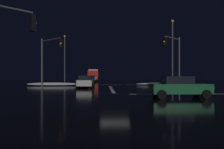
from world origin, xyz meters
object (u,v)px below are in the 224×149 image
object	(u,v)px
box_truck	(93,75)
sedan_red	(85,81)
traffic_signal_ne	(173,53)
traffic_signal_nw	(49,54)
sedan_black	(90,79)
sedan_white	(92,79)
sedan_blue	(88,80)
sedan_green_crossing	(179,87)
sedan_silver	(85,82)
streetlamp_left_far	(65,56)
streetlamp_right_near	(172,48)

from	to	relation	value
box_truck	sedan_red	bearing A→B (deg)	-90.34
box_truck	traffic_signal_ne	xyz separation A→B (m)	(10.84, -34.62, 2.59)
traffic_signal_nw	sedan_red	bearing A→B (deg)	67.88
sedan_black	sedan_white	world-z (taller)	same
sedan_black	traffic_signal_ne	size ratio (longest dim) A/B	0.69
sedan_blue	traffic_signal_nw	size ratio (longest dim) A/B	0.72
traffic_signal_ne	sedan_green_crossing	bearing A→B (deg)	-104.56
sedan_red	traffic_signal_ne	xyz separation A→B (m)	(11.00, -8.44, 3.50)
sedan_black	sedan_green_crossing	distance (m)	31.84
sedan_silver	streetlamp_left_far	size ratio (longest dim) A/B	0.43
box_truck	traffic_signal_ne	bearing A→B (deg)	-72.61
sedan_green_crossing	sedan_white	bearing A→B (deg)	102.21
streetlamp_right_near	streetlamp_left_far	size ratio (longest dim) A/B	0.97
sedan_green_crossing	streetlamp_right_near	distance (m)	18.12
sedan_white	sedan_red	bearing A→B (deg)	-90.39
streetlamp_right_near	streetlamp_left_far	bearing A→B (deg)	138.43
sedan_red	sedan_blue	bearing A→B (deg)	88.56
sedan_green_crossing	traffic_signal_nw	world-z (taller)	traffic_signal_nw
sedan_red	traffic_signal_nw	distance (m)	9.80
traffic_signal_nw	traffic_signal_ne	bearing A→B (deg)	0.44
sedan_blue	sedan_white	size ratio (longest dim) A/B	1.00
sedan_red	streetlamp_left_far	world-z (taller)	streetlamp_left_far
sedan_green_crossing	traffic_signal_ne	distance (m)	11.57
traffic_signal_ne	streetlamp_left_far	distance (m)	27.61
sedan_black	sedan_green_crossing	world-z (taller)	same
sedan_silver	sedan_blue	bearing A→B (deg)	91.56
sedan_red	sedan_green_crossing	bearing A→B (deg)	-66.71
sedan_silver	sedan_green_crossing	bearing A→B (deg)	-59.30
sedan_blue	sedan_green_crossing	world-z (taller)	same
traffic_signal_nw	streetlamp_right_near	xyz separation A→B (m)	(16.20, 6.34, 1.40)
sedan_silver	sedan_blue	size ratio (longest dim) A/B	1.00
sedan_red	streetlamp_left_far	bearing A→B (deg)	111.07
streetlamp_left_far	box_truck	bearing A→B (deg)	66.18
streetlamp_right_near	sedan_black	bearing A→B (deg)	132.26
sedan_silver	streetlamp_right_near	bearing A→B (deg)	17.37
sedan_blue	box_truck	world-z (taller)	box_truck
sedan_blue	streetlamp_left_far	bearing A→B (deg)	124.18
sedan_blue	sedan_white	world-z (taller)	same
sedan_silver	traffic_signal_ne	world-z (taller)	traffic_signal_ne
sedan_red	sedan_white	distance (m)	18.33
sedan_blue	box_truck	distance (m)	20.45
sedan_blue	sedan_black	world-z (taller)	same
traffic_signal_nw	streetlamp_right_near	bearing A→B (deg)	21.37
streetlamp_right_near	streetlamp_left_far	world-z (taller)	streetlamp_left_far
streetlamp_left_far	traffic_signal_ne	bearing A→B (deg)	-53.73
sedan_red	box_truck	size ratio (longest dim) A/B	0.52
traffic_signal_ne	streetlamp_right_near	distance (m)	6.58
sedan_silver	streetlamp_left_far	xyz separation A→B (m)	(-5.78, 19.84, 4.89)
sedan_black	sedan_white	xyz separation A→B (m)	(0.02, 6.65, 0.00)
traffic_signal_ne	streetlamp_left_far	world-z (taller)	streetlamp_left_far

